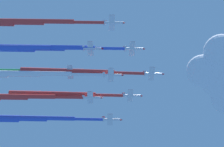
{
  "coord_description": "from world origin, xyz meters",
  "views": [
    {
      "loc": [
        70.43,
        2.85,
        -9.47
      ],
      "look_at": [
        0.0,
        0.0,
        169.95
      ],
      "focal_mm": 65.96,
      "sensor_mm": 36.0,
      "label": 1
    }
  ],
  "objects": [
    {
      "name": "jet_port_inner",
      "position": [
        -10.33,
        -29.56,
        171.64
      ],
      "size": [
        9.48,
        64.92,
        4.56
      ],
      "color": "silver"
    },
    {
      "name": "cloud_puff",
      "position": [
        -2.8,
        51.85,
        170.48
      ],
      "size": [
        39.02,
        29.81,
        24.83
      ],
      "color": "white"
    },
    {
      "name": "jet_starboard_inner",
      "position": [
        13.38,
        -29.59,
        171.22
      ],
      "size": [
        9.11,
        67.15,
        4.49
      ],
      "color": "silver"
    },
    {
      "name": "jet_lead",
      "position": [
        1.5,
        -21.23,
        170.66
      ],
      "size": [
        10.16,
        67.96,
        4.52
      ],
      "color": "silver"
    },
    {
      "name": "jet_starboard_mid",
      "position": [
        -21.78,
        -41.04,
        169.36
      ],
      "size": [
        9.41,
        66.72,
        4.55
      ],
      "color": "silver"
    },
    {
      "name": "jet_port_outer",
      "position": [
        25.84,
        -37.94,
        171.86
      ],
      "size": [
        8.97,
        66.36,
        4.48
      ],
      "color": "silver"
    },
    {
      "name": "jet_starboard_outer",
      "position": [
        -9.57,
        -48.55,
        168.64
      ],
      "size": [
        8.88,
        64.63,
        4.56
      ],
      "color": "silver"
    },
    {
      "name": "jet_port_mid",
      "position": [
        2.23,
        -42.64,
        168.12
      ],
      "size": [
        9.51,
        71.37,
        4.46
      ],
      "color": "silver"
    }
  ]
}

